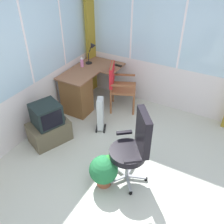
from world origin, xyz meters
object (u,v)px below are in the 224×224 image
Objects in this scene: desk at (78,92)px; tv_on_stand at (49,125)px; tv_remote at (118,65)px; office_chair at (135,145)px; wooden_armchair at (117,82)px; desk_lamp at (92,50)px; spray_bottle at (82,62)px; potted_plant at (104,170)px; space_heater at (101,113)px.

tv_on_stand is (-0.98, -0.09, -0.09)m from desk.
tv_remote is at bearing -12.57° from tv_on_stand.
office_chair reaches higher than desk.
wooden_armchair is (0.44, -0.61, 0.19)m from desk.
office_chair reaches higher than tv_on_stand.
desk_lamp is 0.60m from tv_remote.
office_chair reaches higher than spray_bottle.
desk is at bearing 5.40° from tv_on_stand.
office_chair is 0.55m from potted_plant.
potted_plant is (-1.04, -0.68, -0.05)m from space_heater.
tv_remote reaches higher than desk.
tv_remote is 0.69× the size of spray_bottle.
wooden_armchair is 1.54m from tv_on_stand.
office_chair is 1.74× the size of space_heater.
space_heater is at bearing -164.44° from tv_remote.
desk_lamp is at bearing 35.48° from potted_plant.
desk reaches higher than space_heater.
spray_bottle is 0.23× the size of wooden_armchair.
spray_bottle is 2.31m from office_chair.
desk reaches higher than potted_plant.
spray_bottle reaches higher than desk.
office_chair is at bearing -122.09° from desk.
tv_on_stand is at bearing 87.69° from office_chair.
desk is 1.90m from potted_plant.
office_chair reaches higher than wooden_armchair.
potted_plant is (-0.28, 0.30, -0.36)m from office_chair.
office_chair is at bearing -142.02° from tv_remote.
desk_lamp is (0.66, 0.05, 0.62)m from desk.
office_chair is at bearing -134.73° from desk_lamp.
potted_plant is at bearing -134.27° from desk.
office_chair is at bearing -144.73° from wooden_armchair.
potted_plant is at bearing -144.52° from desk_lamp.
tv_on_stand is at bearing 139.57° from space_heater.
desk is 1.10× the size of office_chair.
potted_plant is (-2.08, -0.88, -0.50)m from tv_remote.
desk_lamp reaches higher than tv_on_stand.
desk is 1.31× the size of wooden_armchair.
office_chair is (-1.70, -1.71, -0.40)m from desk_lamp.
spray_bottle is at bearing 93.97° from wooden_armchair.
space_heater is at bearing -112.95° from desk.
spray_bottle reaches higher than wooden_armchair.
tv_remote is 0.20× the size of tv_on_stand.
desk is 1.97m from office_chair.
desk_lamp is at bearing 72.07° from wooden_armchair.
tv_remote is 1.15m from space_heater.
tv_on_stand is (0.06, 1.57, -0.32)m from office_chair.
spray_bottle is (-0.37, 0.61, 0.09)m from tv_remote.
wooden_armchair is at bearing 22.93° from potted_plant.
potted_plant is at bearing -105.31° from tv_on_stand.
desk is 2.59× the size of potted_plant.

